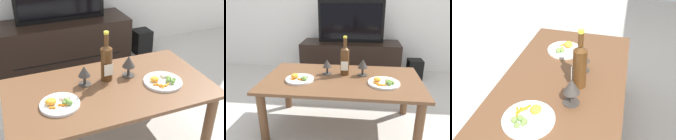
{
  "view_description": "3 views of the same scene",
  "coord_description": "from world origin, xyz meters",
  "views": [
    {
      "loc": [
        -0.58,
        -1.47,
        1.48
      ],
      "look_at": [
        0.04,
        0.06,
        0.57
      ],
      "focal_mm": 45.89,
      "sensor_mm": 36.0,
      "label": 1
    },
    {
      "loc": [
        0.17,
        -1.74,
        1.19
      ],
      "look_at": [
        -0.04,
        0.05,
        0.54
      ],
      "focal_mm": 35.16,
      "sensor_mm": 36.0,
      "label": 2
    },
    {
      "loc": [
        1.15,
        0.3,
        1.36
      ],
      "look_at": [
        0.03,
        0.01,
        0.58
      ],
      "focal_mm": 40.11,
      "sensor_mm": 36.0,
      "label": 3
    }
  ],
  "objects": [
    {
      "name": "wine_bottle",
      "position": [
        0.02,
        0.1,
        0.62
      ],
      "size": [
        0.08,
        0.08,
        0.35
      ],
      "color": "#4C2D14",
      "rests_on": "dining_table"
    },
    {
      "name": "ground_plane",
      "position": [
        0.0,
        0.0,
        0.0
      ],
      "size": [
        6.4,
        6.4,
        0.0
      ],
      "primitive_type": "plane",
      "color": "#B7B2A8"
    },
    {
      "name": "dinner_plate_right",
      "position": [
        0.35,
        -0.08,
        0.49
      ],
      "size": [
        0.26,
        0.26,
        0.05
      ],
      "color": "white",
      "rests_on": "dining_table"
    },
    {
      "name": "dinner_plate_left",
      "position": [
        -0.35,
        -0.08,
        0.49
      ],
      "size": [
        0.24,
        0.24,
        0.05
      ],
      "color": "white",
      "rests_on": "dining_table"
    },
    {
      "name": "goblet_left",
      "position": [
        -0.14,
        0.09,
        0.57
      ],
      "size": [
        0.08,
        0.08,
        0.14
      ],
      "color": "#38332D",
      "rests_on": "dining_table"
    },
    {
      "name": "goblet_right",
      "position": [
        0.18,
        0.09,
        0.58
      ],
      "size": [
        0.09,
        0.09,
        0.15
      ],
      "color": "#38332D",
      "rests_on": "dining_table"
    },
    {
      "name": "dining_table",
      "position": [
        0.0,
        0.0,
        0.4
      ],
      "size": [
        1.34,
        0.73,
        0.48
      ],
      "color": "brown",
      "rests_on": "ground_plane"
    }
  ]
}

